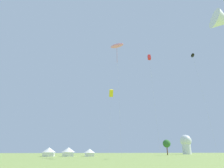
{
  "coord_description": "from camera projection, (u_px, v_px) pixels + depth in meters",
  "views": [
    {
      "loc": [
        -6.43,
        -2.17,
        1.69
      ],
      "look_at": [
        0.0,
        32.0,
        13.67
      ],
      "focal_mm": 31.34,
      "sensor_mm": 36.0,
      "label": 1
    }
  ],
  "objects": [
    {
      "name": "kite_white_delta",
      "position": [
        223.0,
        20.0,
        27.98
      ],
      "size": [
        3.56,
        3.9,
        21.18
      ],
      "color": "white",
      "rests_on": "ground"
    },
    {
      "name": "kite_black_parafoil",
      "position": [
        193.0,
        56.0,
        56.7
      ],
      "size": [
        2.4,
        3.46,
        28.48
      ],
      "color": "black",
      "rests_on": "ground"
    },
    {
      "name": "kite_pink_parafoil",
      "position": [
        117.0,
        46.0,
        47.77
      ],
      "size": [
        3.54,
        3.18,
        26.64
      ],
      "color": "pink",
      "rests_on": "ground"
    },
    {
      "name": "kite_red_box",
      "position": [
        149.0,
        58.0,
        55.99
      ],
      "size": [
        1.18,
        1.86,
        28.05
      ],
      "color": "red",
      "rests_on": "ground"
    },
    {
      "name": "kite_yellow_box",
      "position": [
        111.0,
        93.0,
        57.5
      ],
      "size": [
        1.37,
        2.24,
        19.02
      ],
      "color": "yellow",
      "rests_on": "ground"
    },
    {
      "name": "festival_tent_left",
      "position": [
        49.0,
        151.0,
        64.71
      ],
      "size": [
        4.44,
        4.44,
        2.88
      ],
      "color": "white",
      "rests_on": "ground"
    },
    {
      "name": "festival_tent_right",
      "position": [
        68.0,
        151.0,
        65.82
      ],
      "size": [
        4.53,
        4.53,
        2.94
      ],
      "color": "white",
      "rests_on": "ground"
    },
    {
      "name": "festival_tent_center",
      "position": [
        89.0,
        152.0,
        66.98
      ],
      "size": [
        3.83,
        3.83,
        2.49
      ],
      "color": "white",
      "rests_on": "ground"
    },
    {
      "name": "observatory_dome",
      "position": [
        186.0,
        143.0,
        113.43
      ],
      "size": [
        6.4,
        6.4,
        10.8
      ],
      "color": "white",
      "rests_on": "ground"
    },
    {
      "name": "tree_distant_left",
      "position": [
        167.0,
        144.0,
        86.78
      ],
      "size": [
        3.41,
        3.41,
        6.59
      ],
      "color": "brown",
      "rests_on": "ground"
    }
  ]
}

